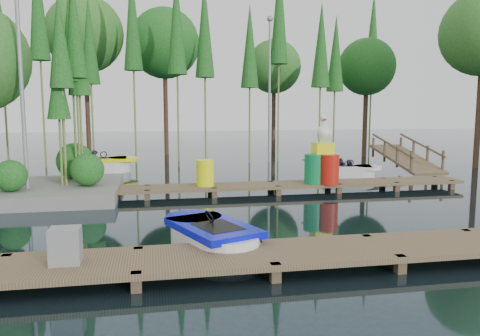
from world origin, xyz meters
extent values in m
plane|color=#1B2C34|center=(0.00, 0.00, 0.00)|extent=(90.00, 90.00, 0.00)
cube|color=brown|center=(0.00, -4.50, 0.25)|extent=(18.00, 1.50, 0.10)
cube|color=#4F3E2B|center=(-4.30, -3.87, 0.05)|extent=(0.16, 0.16, 0.50)
cube|color=#4F3E2B|center=(-2.15, -5.13, 0.05)|extent=(0.16, 0.16, 0.50)
cube|color=#4F3E2B|center=(-2.15, -3.87, 0.05)|extent=(0.16, 0.16, 0.50)
cube|color=#4F3E2B|center=(0.00, -5.13, 0.05)|extent=(0.16, 0.16, 0.50)
cube|color=#4F3E2B|center=(0.00, -3.87, 0.05)|extent=(0.16, 0.16, 0.50)
cube|color=#4F3E2B|center=(2.15, -5.13, 0.05)|extent=(0.16, 0.16, 0.50)
cube|color=#4F3E2B|center=(2.15, -3.87, 0.05)|extent=(0.16, 0.16, 0.50)
cube|color=#4F3E2B|center=(4.30, -3.87, 0.05)|extent=(0.16, 0.16, 0.50)
cube|color=brown|center=(1.00, 2.50, 0.25)|extent=(15.00, 1.20, 0.10)
cube|color=#4F3E2B|center=(-6.10, 2.02, 0.05)|extent=(0.16, 0.16, 0.50)
cube|color=#4F3E2B|center=(-6.10, 2.98, 0.05)|extent=(0.16, 0.16, 0.50)
cube|color=#4F3E2B|center=(-4.07, 2.02, 0.05)|extent=(0.16, 0.16, 0.50)
cube|color=#4F3E2B|center=(-4.07, 2.98, 0.05)|extent=(0.16, 0.16, 0.50)
cube|color=#4F3E2B|center=(-2.04, 2.02, 0.05)|extent=(0.16, 0.16, 0.50)
cube|color=#4F3E2B|center=(-2.04, 2.98, 0.05)|extent=(0.16, 0.16, 0.50)
cube|color=#4F3E2B|center=(-0.01, 2.02, 0.05)|extent=(0.16, 0.16, 0.50)
cube|color=#4F3E2B|center=(-0.01, 2.98, 0.05)|extent=(0.16, 0.16, 0.50)
cube|color=#4F3E2B|center=(2.01, 2.02, 0.05)|extent=(0.16, 0.16, 0.50)
cube|color=#4F3E2B|center=(2.01, 2.98, 0.05)|extent=(0.16, 0.16, 0.50)
cube|color=#4F3E2B|center=(4.04, 2.02, 0.05)|extent=(0.16, 0.16, 0.50)
cube|color=#4F3E2B|center=(4.04, 2.98, 0.05)|extent=(0.16, 0.16, 0.50)
cube|color=#4F3E2B|center=(6.07, 2.02, 0.05)|extent=(0.16, 0.16, 0.50)
cube|color=#4F3E2B|center=(6.07, 2.98, 0.05)|extent=(0.16, 0.16, 0.50)
cube|color=#4F3E2B|center=(8.10, 2.02, 0.05)|extent=(0.16, 0.16, 0.50)
cube|color=#4F3E2B|center=(8.10, 2.98, 0.05)|extent=(0.16, 0.16, 0.50)
cube|color=slate|center=(-6.00, 3.00, 0.18)|extent=(6.20, 4.20, 0.42)
sphere|color=#226520|center=(-5.80, 2.00, 0.84)|extent=(0.90, 0.90, 0.90)
sphere|color=#226520|center=(-4.40, 4.20, 0.99)|extent=(1.20, 1.20, 1.20)
sphere|color=#226520|center=(-3.80, 2.60, 0.89)|extent=(1.00, 1.00, 1.00)
cylinder|color=olive|center=(-4.25, 3.56, 2.97)|extent=(0.07, 0.07, 5.93)
cone|color=#226520|center=(-4.25, 3.56, 5.04)|extent=(0.70, 0.70, 2.97)
cylinder|color=olive|center=(-4.57, 3.40, 2.83)|extent=(0.07, 0.07, 5.66)
cone|color=#226520|center=(-4.57, 3.40, 4.81)|extent=(0.70, 0.70, 2.83)
cylinder|color=olive|center=(-4.07, 3.59, 2.61)|extent=(0.07, 0.07, 5.22)
cone|color=#226520|center=(-4.07, 3.59, 4.44)|extent=(0.70, 0.70, 2.61)
cylinder|color=olive|center=(-4.44, 2.78, 2.76)|extent=(0.07, 0.07, 5.53)
cone|color=#226520|center=(-4.44, 2.78, 4.70)|extent=(0.70, 0.70, 2.76)
cylinder|color=olive|center=(-4.59, 2.90, 2.01)|extent=(0.07, 0.07, 4.01)
cone|color=#226520|center=(-4.59, 2.90, 3.41)|extent=(0.70, 0.70, 2.01)
cylinder|color=olive|center=(-4.13, 3.45, 3.05)|extent=(0.07, 0.07, 6.11)
cone|color=#226520|center=(-4.13, 3.45, 5.19)|extent=(0.70, 0.70, 3.05)
cylinder|color=#422C1C|center=(12.74, 6.90, 3.03)|extent=(0.26, 0.26, 6.06)
cylinder|color=#422C1C|center=(9.99, 12.65, 2.51)|extent=(0.26, 0.26, 5.02)
sphere|color=#226520|center=(9.99, 12.65, 5.02)|extent=(3.16, 3.16, 3.16)
cylinder|color=#422C1C|center=(5.74, 16.70, 2.65)|extent=(0.26, 0.26, 5.31)
sphere|color=#357529|center=(5.74, 16.70, 5.31)|extent=(3.34, 3.34, 3.34)
cylinder|color=#422C1C|center=(-1.00, 16.03, 3.23)|extent=(0.26, 0.26, 6.46)
sphere|color=#226520|center=(-1.00, 16.03, 6.46)|extent=(4.06, 4.06, 4.06)
cylinder|color=#422C1C|center=(-5.41, 16.00, 3.43)|extent=(0.26, 0.26, 6.85)
sphere|color=#357529|center=(-5.41, 16.00, 6.85)|extent=(4.31, 4.31, 4.31)
cylinder|color=olive|center=(-8.16, 10.23, 3.74)|extent=(0.09, 0.09, 7.48)
cone|color=#226520|center=(-8.16, 10.23, 5.83)|extent=(0.90, 0.90, 4.11)
cylinder|color=olive|center=(-6.71, 10.82, 4.83)|extent=(0.09, 0.09, 9.66)
cylinder|color=olive|center=(-4.68, 11.83, 3.85)|extent=(0.09, 0.09, 7.69)
cone|color=#226520|center=(-4.68, 11.83, 6.00)|extent=(0.90, 0.90, 4.23)
cylinder|color=olive|center=(-2.63, 11.48, 4.49)|extent=(0.09, 0.09, 8.99)
cone|color=#226520|center=(-2.63, 11.48, 7.01)|extent=(0.90, 0.90, 4.94)
cylinder|color=olive|center=(-0.63, 9.87, 4.22)|extent=(0.09, 0.09, 8.44)
cone|color=#226520|center=(-0.63, 9.87, 6.58)|extent=(0.90, 0.90, 4.64)
cylinder|color=olive|center=(0.65, 10.00, 4.11)|extent=(0.09, 0.09, 8.22)
cone|color=#226520|center=(0.65, 10.00, 6.41)|extent=(0.90, 0.90, 4.52)
cylinder|color=olive|center=(2.96, 10.87, 3.70)|extent=(0.09, 0.09, 7.41)
cone|color=#226520|center=(2.96, 10.87, 5.78)|extent=(0.90, 0.90, 4.07)
cylinder|color=olive|center=(4.49, 11.10, 4.89)|extent=(0.09, 0.09, 9.77)
cone|color=#226520|center=(4.49, 11.10, 7.62)|extent=(0.90, 0.90, 5.38)
cylinder|color=olive|center=(6.24, 9.83, 3.70)|extent=(0.09, 0.09, 7.40)
cone|color=#226520|center=(6.24, 9.83, 5.77)|extent=(0.90, 0.90, 4.07)
cylinder|color=olive|center=(7.63, 11.42, 3.57)|extent=(0.09, 0.09, 7.14)
cone|color=#226520|center=(7.63, 11.42, 5.57)|extent=(0.90, 0.90, 3.93)
cylinder|color=olive|center=(10.17, 12.43, 4.31)|extent=(0.09, 0.09, 8.61)
cone|color=#226520|center=(10.17, 12.43, 6.72)|extent=(0.90, 0.90, 4.74)
cylinder|color=gray|center=(-5.50, 2.50, 3.50)|extent=(0.12, 0.12, 7.00)
cylinder|color=gray|center=(4.00, 11.00, 3.50)|extent=(0.12, 0.12, 7.00)
sphere|color=gray|center=(4.00, 11.00, 7.10)|extent=(0.30, 0.30, 0.30)
cube|color=brown|center=(9.00, 6.50, 0.55)|extent=(1.50, 3.94, 0.95)
cube|color=#4F3E2B|center=(8.30, 4.90, 0.59)|extent=(0.08, 0.08, 0.90)
cube|color=#4F3E2B|center=(8.30, 6.00, 0.70)|extent=(0.08, 0.08, 0.90)
cube|color=#4F3E2B|center=(8.30, 7.10, 0.81)|extent=(0.08, 0.08, 0.90)
cube|color=#4F3E2B|center=(8.30, 8.20, 0.92)|extent=(0.08, 0.08, 0.90)
cube|color=brown|center=(8.30, 6.50, 1.15)|extent=(0.06, 3.54, 0.83)
cube|color=#4F3E2B|center=(9.70, 4.90, 0.59)|extent=(0.08, 0.08, 0.90)
cube|color=#4F3E2B|center=(9.70, 6.00, 0.70)|extent=(0.08, 0.08, 0.90)
cube|color=#4F3E2B|center=(9.70, 7.10, 0.81)|extent=(0.08, 0.08, 0.90)
cube|color=#4F3E2B|center=(9.70, 8.20, 0.92)|extent=(0.08, 0.08, 0.90)
cube|color=brown|center=(9.70, 6.50, 1.15)|extent=(0.06, 3.54, 0.83)
cube|color=white|center=(-0.76, -3.40, 0.19)|extent=(1.48, 1.49, 0.52)
cylinder|color=white|center=(-0.97, -2.86, 0.19)|extent=(1.48, 1.48, 0.52)
cylinder|color=white|center=(-0.55, -3.94, 0.19)|extent=(1.48, 1.48, 0.52)
cube|color=#080DD0|center=(-0.76, -3.40, 0.48)|extent=(1.81, 2.27, 0.13)
cylinder|color=#080DD0|center=(-1.07, -2.62, 0.48)|extent=(1.51, 1.51, 0.13)
cube|color=black|center=(-0.69, -3.58, 0.52)|extent=(1.00, 1.13, 0.06)
torus|color=black|center=(-0.82, -3.27, 0.67)|extent=(0.23, 0.30, 0.25)
cube|color=white|center=(-4.08, 8.75, 0.21)|extent=(1.36, 1.35, 0.59)
cylinder|color=white|center=(-3.43, 8.78, 0.21)|extent=(1.35, 1.35, 0.59)
cylinder|color=white|center=(-4.73, 8.72, 0.21)|extent=(1.35, 1.35, 0.59)
cube|color=#FCFF0D|center=(-4.08, 8.75, 0.54)|extent=(2.31, 1.43, 0.15)
cylinder|color=#FCFF0D|center=(-3.13, 8.80, 0.54)|extent=(1.38, 1.38, 0.15)
cube|color=black|center=(-4.29, 8.74, 0.59)|extent=(1.10, 0.85, 0.06)
torus|color=black|center=(-3.92, 8.76, 0.75)|extent=(0.30, 0.18, 0.29)
imported|color=#1E1E2D|center=(-4.35, 8.74, 0.85)|extent=(0.48, 0.37, 1.05)
cube|color=white|center=(5.66, 5.08, 0.18)|extent=(1.36, 1.35, 0.49)
cylinder|color=white|center=(6.16, 4.90, 0.18)|extent=(1.35, 1.35, 0.49)
cylinder|color=white|center=(5.15, 5.25, 0.18)|extent=(1.35, 1.35, 0.49)
cube|color=white|center=(5.66, 5.08, 0.44)|extent=(2.10, 1.62, 0.12)
cylinder|color=white|center=(6.39, 4.82, 0.44)|extent=(1.37, 1.37, 0.12)
cube|color=black|center=(5.49, 5.13, 0.48)|extent=(1.04, 0.91, 0.05)
torus|color=black|center=(5.78, 5.03, 0.62)|extent=(0.27, 0.20, 0.23)
imported|color=#1E1E2D|center=(5.45, 5.15, 0.66)|extent=(0.42, 0.37, 0.79)
imported|color=#1E1E2D|center=(5.84, 5.34, 0.61)|extent=(0.33, 0.28, 0.60)
cube|color=gray|center=(-3.24, -4.50, 0.59)|extent=(0.47, 0.40, 0.57)
cylinder|color=#FCFF0D|center=(-0.24, 2.50, 0.71)|extent=(0.55, 0.55, 0.82)
cylinder|color=#0D7B3C|center=(3.29, 2.29, 0.78)|extent=(0.64, 0.64, 0.96)
cylinder|color=silver|center=(3.93, 2.61, 0.78)|extent=(0.64, 0.64, 0.96)
cylinder|color=#B9180D|center=(3.72, 2.08, 0.78)|extent=(0.64, 0.64, 0.96)
cube|color=#FCFF0D|center=(3.61, 2.40, 1.44)|extent=(0.59, 0.59, 0.37)
sphere|color=white|center=(3.61, 2.40, 1.95)|extent=(0.47, 0.47, 0.47)
cylinder|color=white|center=(3.61, 2.40, 2.22)|extent=(0.11, 0.11, 0.32)
sphere|color=white|center=(3.61, 2.40, 2.40)|extent=(0.21, 0.21, 0.21)
cone|color=orange|center=(3.61, 2.19, 2.38)|extent=(0.11, 0.32, 0.11)
cube|color=white|center=(3.61, 2.40, 1.95)|extent=(0.59, 0.06, 0.19)
cylinder|color=gray|center=(3.22, 2.50, 0.62)|extent=(0.11, 0.11, 0.65)
sphere|color=white|center=(3.22, 2.50, 1.06)|extent=(0.22, 0.22, 0.22)
cube|color=gray|center=(3.22, 2.50, 1.06)|extent=(0.54, 0.04, 0.04)
cone|color=orange|center=(3.22, 2.37, 1.06)|extent=(0.04, 0.11, 0.04)
camera|label=1|loc=(-1.88, -12.01, 2.73)|focal=35.00mm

